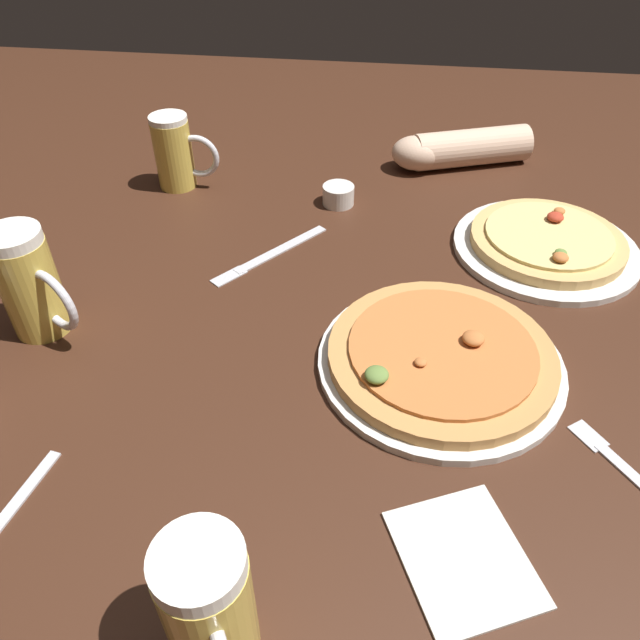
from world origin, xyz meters
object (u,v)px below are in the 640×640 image
object	(u,v)px
beer_mug_pale	(209,609)
knife_right	(271,254)
beer_mug_dark	(31,284)
diner_arm	(456,149)
ramekin_sauce	(338,195)
pizza_plate_far	(547,243)
napkin_folded	(464,557)
pizza_plate_near	(441,357)
beer_mug_amber	(176,152)

from	to	relation	value
beer_mug_pale	knife_right	world-z (taller)	beer_mug_pale
beer_mug_dark	beer_mug_pale	world-z (taller)	beer_mug_dark
diner_arm	ramekin_sauce	bearing A→B (deg)	-139.61
knife_right	diner_arm	xyz separation A→B (m)	(0.32, 0.38, 0.03)
beer_mug_pale	beer_mug_dark	bearing A→B (deg)	132.52
beer_mug_pale	diner_arm	world-z (taller)	beer_mug_pale
pizza_plate_far	beer_mug_dark	bearing A→B (deg)	-158.08
beer_mug_dark	beer_mug_pale	xyz separation A→B (m)	(0.36, -0.39, -0.01)
napkin_folded	beer_mug_pale	bearing A→B (deg)	-153.20
napkin_folded	knife_right	distance (m)	0.59
ramekin_sauce	diner_arm	size ratio (longest dim) A/B	0.21
pizza_plate_near	knife_right	world-z (taller)	pizza_plate_near
pizza_plate_near	beer_mug_amber	world-z (taller)	beer_mug_amber
knife_right	pizza_plate_far	bearing A→B (deg)	9.26
beer_mug_dark	napkin_folded	size ratio (longest dim) A/B	1.14
beer_mug_dark	beer_mug_amber	bearing A→B (deg)	82.15
beer_mug_amber	diner_arm	distance (m)	0.57
beer_mug_pale	ramekin_sauce	bearing A→B (deg)	88.60
pizza_plate_near	ramekin_sauce	world-z (taller)	pizza_plate_near
beer_mug_pale	diner_arm	xyz separation A→B (m)	(0.24, 1.00, -0.04)
pizza_plate_near	napkin_folded	distance (m)	0.28
beer_mug_dark	knife_right	distance (m)	0.37
pizza_plate_near	knife_right	bearing A→B (deg)	140.46
pizza_plate_far	ramekin_sauce	size ratio (longest dim) A/B	5.18
pizza_plate_far	beer_mug_amber	distance (m)	0.71
napkin_folded	diner_arm	xyz separation A→B (m)	(0.02, 0.89, 0.03)
beer_mug_amber	knife_right	size ratio (longest dim) A/B	0.71
beer_mug_pale	diner_arm	distance (m)	1.03
napkin_folded	pizza_plate_far	bearing A→B (deg)	74.37
pizza_plate_near	beer_mug_pale	size ratio (longest dim) A/B	2.18
pizza_plate_far	beer_mug_dark	world-z (taller)	beer_mug_dark
pizza_plate_far	beer_mug_amber	bearing A→B (deg)	168.20
pizza_plate_far	knife_right	bearing A→B (deg)	-170.74
pizza_plate_far	beer_mug_pale	distance (m)	0.80
ramekin_sauce	diner_arm	bearing A→B (deg)	40.39
pizza_plate_near	diner_arm	distance (m)	0.61
ramekin_sauce	knife_right	bearing A→B (deg)	-116.59
pizza_plate_far	knife_right	xyz separation A→B (m)	(-0.46, -0.08, -0.01)
pizza_plate_near	beer_mug_dark	bearing A→B (deg)	179.57
napkin_folded	knife_right	xyz separation A→B (m)	(-0.30, 0.51, -0.00)
pizza_plate_far	diner_arm	size ratio (longest dim) A/B	1.07
diner_arm	napkin_folded	bearing A→B (deg)	-91.21
ramekin_sauce	napkin_folded	world-z (taller)	ramekin_sauce
pizza_plate_far	ramekin_sauce	distance (m)	0.39
pizza_plate_far	napkin_folded	xyz separation A→B (m)	(-0.16, -0.58, -0.01)
pizza_plate_far	napkin_folded	world-z (taller)	pizza_plate_far
beer_mug_dark	ramekin_sauce	bearing A→B (deg)	47.39
pizza_plate_far	beer_mug_dark	distance (m)	0.81
beer_mug_amber	napkin_folded	distance (m)	0.90
beer_mug_pale	ramekin_sauce	size ratio (longest dim) A/B	2.55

